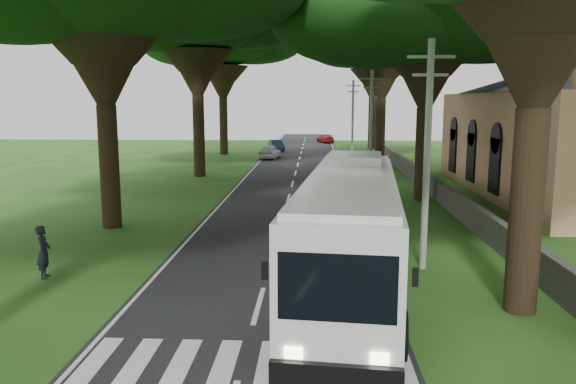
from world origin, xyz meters
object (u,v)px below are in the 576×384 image
at_px(pole_mid, 371,126).
at_px(pedestrian, 44,252).
at_px(distant_car_a, 270,152).
at_px(distant_car_b, 276,145).
at_px(distant_car_c, 325,138).
at_px(pole_far, 353,117).
at_px(coach_bus, 350,231).
at_px(pole_near, 427,152).

height_order(pole_mid, pedestrian, pole_mid).
xyz_separation_m(distant_car_a, distant_car_b, (0.00, 8.87, -0.07)).
xyz_separation_m(distant_car_a, pedestrian, (-4.50, -39.01, 0.17)).
bearing_deg(pedestrian, distant_car_c, -24.97).
bearing_deg(pole_far, coach_bus, -93.73).
height_order(distant_car_a, pedestrian, pedestrian).
xyz_separation_m(distant_car_b, distant_car_c, (6.00, 13.05, -0.05)).
bearing_deg(pole_mid, pole_far, 90.00).
xyz_separation_m(pole_near, pedestrian, (-13.00, -1.74, -3.27)).
bearing_deg(pole_mid, pole_near, -90.00).
height_order(distant_car_b, pedestrian, pedestrian).
height_order(pole_near, pole_far, same).
height_order(coach_bus, distant_car_a, coach_bus).
xyz_separation_m(pole_near, pole_far, (0.00, 40.00, 0.00)).
relative_size(pole_far, coach_bus, 0.62).
relative_size(distant_car_b, pedestrian, 2.13).
distance_m(pole_near, distant_car_c, 59.35).
relative_size(coach_bus, pedestrian, 7.11).
bearing_deg(pole_near, pole_far, 90.00).
height_order(pole_near, distant_car_c, pole_near).
xyz_separation_m(pole_far, distant_car_c, (-2.50, 19.19, -3.56)).
relative_size(pole_mid, distant_car_b, 2.06).
xyz_separation_m(distant_car_b, pedestrian, (-4.50, -47.88, 0.24)).
bearing_deg(pole_far, pedestrian, -107.29).
height_order(pole_near, distant_car_b, pole_near).
relative_size(pole_near, distant_car_b, 2.06).
bearing_deg(coach_bus, pedestrian, 179.60).
xyz_separation_m(pole_mid, distant_car_a, (-8.50, 17.27, -3.44)).
bearing_deg(distant_car_a, distant_car_c, -96.81).
xyz_separation_m(pole_far, distant_car_a, (-8.50, -2.73, -3.44)).
xyz_separation_m(pole_mid, distant_car_b, (-8.50, 26.14, -3.51)).
bearing_deg(distant_car_a, pole_mid, 124.70).
xyz_separation_m(pole_near, distant_car_c, (-2.50, 59.19, -3.56)).
bearing_deg(distant_car_b, distant_car_a, -105.31).
xyz_separation_m(pole_far, pedestrian, (-13.00, -41.74, -3.27)).
distance_m(pole_mid, distant_car_c, 39.43).
xyz_separation_m(pole_near, distant_car_b, (-8.50, 46.14, -3.51)).
bearing_deg(pole_far, distant_car_a, -162.20).
bearing_deg(pole_far, pole_near, -90.00).
bearing_deg(distant_car_b, pole_near, -94.87).
xyz_separation_m(coach_bus, pedestrian, (-10.20, 1.10, -1.11)).
bearing_deg(pole_far, pole_mid, -90.00).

